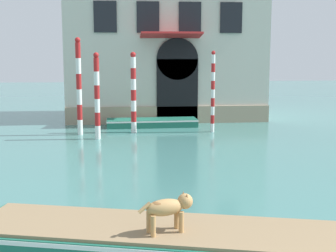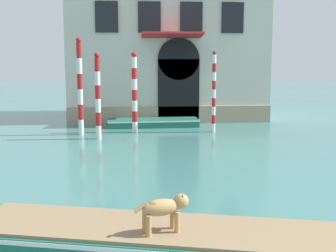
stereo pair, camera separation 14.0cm
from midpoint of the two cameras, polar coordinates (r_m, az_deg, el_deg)
boat_foreground at (r=8.77m, az=1.74°, el=-14.24°), size 8.09×3.79×0.68m
dog_on_deck at (r=8.32m, az=0.10°, el=-9.91°), size 1.00×0.49×0.68m
boat_moored_near_palazzo at (r=24.45m, az=-1.66°, el=0.44°), size 4.75×1.47×0.40m
mooring_pole_0 at (r=22.50m, az=-3.93°, el=4.14°), size 0.26×0.26×3.86m
mooring_pole_1 at (r=22.66m, az=5.79°, el=4.20°), size 0.19×0.19×3.91m
mooring_pole_2 at (r=20.90m, az=-8.36°, el=3.67°), size 0.25×0.25×3.84m
mooring_pole_3 at (r=22.14m, az=-10.50°, el=4.79°), size 0.25×0.25×4.52m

